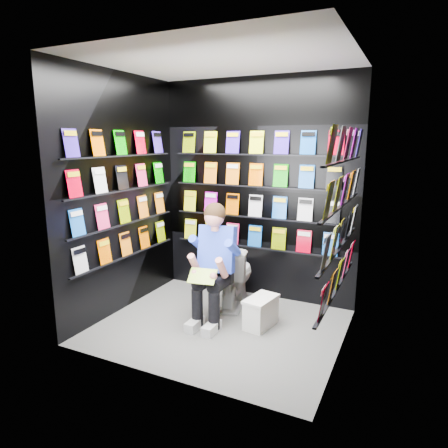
% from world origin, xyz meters
% --- Properties ---
extents(floor, '(2.40, 2.40, 0.00)m').
position_xyz_m(floor, '(0.00, 0.00, 0.00)').
color(floor, '#5A5A58').
rests_on(floor, ground).
extents(ceiling, '(2.40, 2.40, 0.00)m').
position_xyz_m(ceiling, '(0.00, 0.00, 2.60)').
color(ceiling, white).
rests_on(ceiling, floor).
extents(wall_back, '(2.40, 0.04, 2.60)m').
position_xyz_m(wall_back, '(0.00, 1.00, 1.30)').
color(wall_back, black).
rests_on(wall_back, floor).
extents(wall_front, '(2.40, 0.04, 2.60)m').
position_xyz_m(wall_front, '(0.00, -1.00, 1.30)').
color(wall_front, black).
rests_on(wall_front, floor).
extents(wall_left, '(0.04, 2.00, 2.60)m').
position_xyz_m(wall_left, '(-1.20, 0.00, 1.30)').
color(wall_left, black).
rests_on(wall_left, floor).
extents(wall_right, '(0.04, 2.00, 2.60)m').
position_xyz_m(wall_right, '(1.20, 0.00, 1.30)').
color(wall_right, black).
rests_on(wall_right, floor).
extents(comics_back, '(2.10, 0.06, 1.37)m').
position_xyz_m(comics_back, '(0.00, 0.97, 1.31)').
color(comics_back, orange).
rests_on(comics_back, wall_back).
extents(comics_left, '(0.06, 1.70, 1.37)m').
position_xyz_m(comics_left, '(-1.17, 0.00, 1.31)').
color(comics_left, orange).
rests_on(comics_left, wall_left).
extents(comics_right, '(0.06, 1.70, 1.37)m').
position_xyz_m(comics_right, '(1.17, 0.00, 1.31)').
color(comics_right, orange).
rests_on(comics_right, wall_right).
extents(toilet, '(0.55, 0.82, 0.73)m').
position_xyz_m(toilet, '(-0.11, 0.57, 0.37)').
color(toilet, white).
rests_on(toilet, floor).
extents(longbox, '(0.27, 0.41, 0.29)m').
position_xyz_m(longbox, '(0.38, 0.19, 0.14)').
color(longbox, white).
rests_on(longbox, floor).
extents(longbox_lid, '(0.29, 0.43, 0.03)m').
position_xyz_m(longbox_lid, '(0.38, 0.19, 0.30)').
color(longbox_lid, white).
rests_on(longbox_lid, longbox).
extents(reader, '(0.63, 0.82, 1.35)m').
position_xyz_m(reader, '(-0.11, 0.19, 0.76)').
color(reader, blue).
rests_on(reader, toilet).
extents(held_comic, '(0.30, 0.21, 0.11)m').
position_xyz_m(held_comic, '(-0.11, -0.16, 0.58)').
color(held_comic, green).
rests_on(held_comic, reader).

